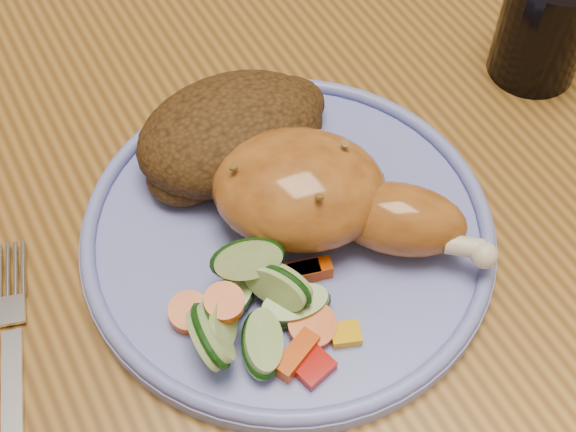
{
  "coord_description": "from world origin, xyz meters",
  "views": [
    {
      "loc": [
        -0.25,
        -0.36,
        1.2
      ],
      "look_at": [
        -0.1,
        -0.09,
        0.78
      ],
      "focal_mm": 50.0,
      "sensor_mm": 36.0,
      "label": 1
    }
  ],
  "objects_px": {
    "fork": "(12,374)",
    "drinking_glass": "(544,25)",
    "dining_table": "(340,167)",
    "plate": "(288,234)"
  },
  "relations": [
    {
      "from": "fork",
      "to": "drinking_glass",
      "type": "bearing_deg",
      "value": 7.96
    },
    {
      "from": "fork",
      "to": "drinking_glass",
      "type": "distance_m",
      "value": 0.45
    },
    {
      "from": "dining_table",
      "to": "fork",
      "type": "bearing_deg",
      "value": -160.84
    },
    {
      "from": "plate",
      "to": "dining_table",
      "type": "bearing_deg",
      "value": 42.6
    },
    {
      "from": "dining_table",
      "to": "plate",
      "type": "bearing_deg",
      "value": -137.4
    },
    {
      "from": "fork",
      "to": "drinking_glass",
      "type": "xyz_separation_m",
      "value": [
        0.44,
        0.06,
        0.04
      ]
    },
    {
      "from": "dining_table",
      "to": "drinking_glass",
      "type": "height_order",
      "value": "drinking_glass"
    },
    {
      "from": "dining_table",
      "to": "fork",
      "type": "xyz_separation_m",
      "value": [
        -0.3,
        -0.1,
        0.09
      ]
    },
    {
      "from": "dining_table",
      "to": "drinking_glass",
      "type": "relative_size",
      "value": 15.44
    },
    {
      "from": "fork",
      "to": "drinking_glass",
      "type": "relative_size",
      "value": 1.7
    }
  ]
}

